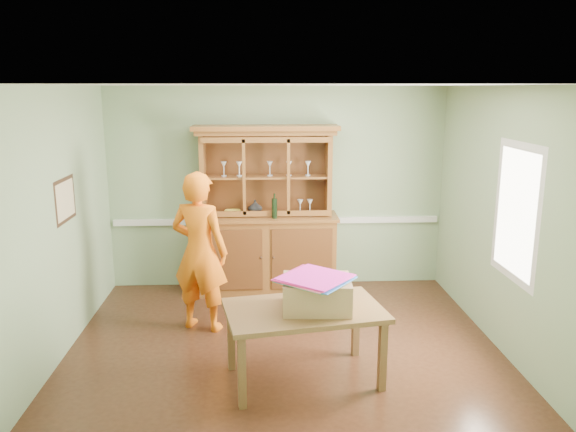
{
  "coord_description": "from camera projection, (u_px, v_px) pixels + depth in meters",
  "views": [
    {
      "loc": [
        -0.24,
        -5.46,
        2.68
      ],
      "look_at": [
        0.06,
        0.4,
        1.33
      ],
      "focal_mm": 35.0,
      "sensor_mm": 36.0,
      "label": 1
    }
  ],
  "objects": [
    {
      "name": "kite_stack",
      "position": [
        314.0,
        278.0,
        5.0
      ],
      "size": [
        0.75,
        0.75,
        0.04
      ],
      "rotation": [
        0.0,
        0.0,
        0.88
      ],
      "color": "#34B16F",
      "rests_on": "cardboard_box"
    },
    {
      "name": "wall_left",
      "position": [
        55.0,
        226.0,
        5.51
      ],
      "size": [
        0.0,
        4.0,
        4.0
      ],
      "primitive_type": "plane",
      "rotation": [
        1.57,
        0.0,
        1.57
      ],
      "color": "gray",
      "rests_on": "floor"
    },
    {
      "name": "window_panel",
      "position": [
        516.0,
        212.0,
        5.41
      ],
      "size": [
        0.03,
        0.96,
        1.36
      ],
      "color": "silver",
      "rests_on": "wall_right"
    },
    {
      "name": "chair_rail",
      "position": [
        277.0,
        221.0,
        7.64
      ],
      "size": [
        4.41,
        0.05,
        0.08
      ],
      "primitive_type": "cube",
      "color": "silver",
      "rests_on": "wall_back"
    },
    {
      "name": "ceiling",
      "position": [
        284.0,
        85.0,
        5.32
      ],
      "size": [
        4.5,
        4.5,
        0.0
      ],
      "primitive_type": "plane",
      "rotation": [
        3.14,
        0.0,
        0.0
      ],
      "color": "white",
      "rests_on": "wall_back"
    },
    {
      "name": "wall_right",
      "position": [
        503.0,
        220.0,
        5.74
      ],
      "size": [
        0.0,
        4.0,
        4.0
      ],
      "primitive_type": "plane",
      "rotation": [
        1.57,
        0.0,
        -1.57
      ],
      "color": "gray",
      "rests_on": "floor"
    },
    {
      "name": "person",
      "position": [
        200.0,
        252.0,
        6.21
      ],
      "size": [
        0.77,
        0.64,
        1.8
      ],
      "primitive_type": "imported",
      "rotation": [
        0.0,
        0.0,
        2.77
      ],
      "color": "orange",
      "rests_on": "floor"
    },
    {
      "name": "floor",
      "position": [
        284.0,
        347.0,
        5.92
      ],
      "size": [
        4.5,
        4.5,
        0.0
      ],
      "primitive_type": "plane",
      "color": "#482717",
      "rests_on": "ground"
    },
    {
      "name": "cardboard_box",
      "position": [
        317.0,
        294.0,
        5.08
      ],
      "size": [
        0.64,
        0.52,
        0.28
      ],
      "primitive_type": "cube",
      "rotation": [
        0.0,
        0.0,
        -0.06
      ],
      "color": "#9A7D4F",
      "rests_on": "dining_table"
    },
    {
      "name": "wall_back",
      "position": [
        277.0,
        188.0,
        7.57
      ],
      "size": [
        4.5,
        0.0,
        4.5
      ],
      "primitive_type": "plane",
      "rotation": [
        1.57,
        0.0,
        0.0
      ],
      "color": "gray",
      "rests_on": "floor"
    },
    {
      "name": "china_hutch",
      "position": [
        267.0,
        234.0,
        7.45
      ],
      "size": [
        1.87,
        0.62,
        2.2
      ],
      "color": "brown",
      "rests_on": "floor"
    },
    {
      "name": "wall_front",
      "position": [
        297.0,
        295.0,
        3.68
      ],
      "size": [
        4.5,
        0.0,
        4.5
      ],
      "primitive_type": "plane",
      "rotation": [
        -1.57,
        0.0,
        0.0
      ],
      "color": "gray",
      "rests_on": "floor"
    },
    {
      "name": "framed_map",
      "position": [
        66.0,
        200.0,
        5.76
      ],
      "size": [
        0.03,
        0.6,
        0.46
      ],
      "color": "#352215",
      "rests_on": "wall_left"
    },
    {
      "name": "dining_table",
      "position": [
        304.0,
        317.0,
        5.14
      ],
      "size": [
        1.55,
        1.09,
        0.71
      ],
      "rotation": [
        0.0,
        0.0,
        0.18
      ],
      "color": "brown",
      "rests_on": "floor"
    }
  ]
}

